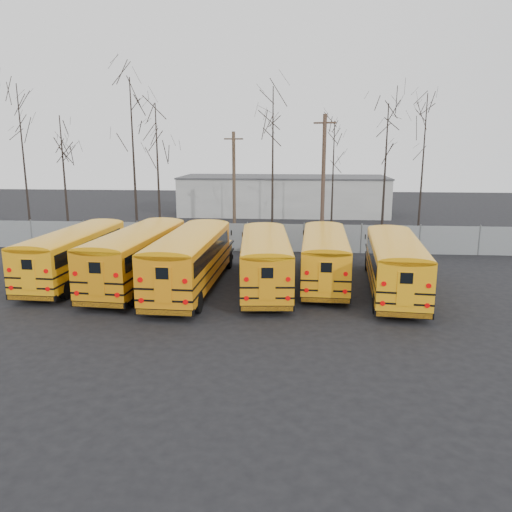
# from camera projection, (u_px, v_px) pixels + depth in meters

# --- Properties ---
(ground) EXTENTS (120.00, 120.00, 0.00)m
(ground) POSITION_uv_depth(u_px,v_px,m) (223.00, 303.00, 24.02)
(ground) COLOR black
(ground) RESTS_ON ground
(fence) EXTENTS (40.00, 0.04, 2.00)m
(fence) POSITION_uv_depth(u_px,v_px,m) (248.00, 237.00, 35.47)
(fence) COLOR gray
(fence) RESTS_ON ground
(distant_building) EXTENTS (22.00, 8.00, 4.00)m
(distant_building) POSITION_uv_depth(u_px,v_px,m) (283.00, 196.00, 54.56)
(distant_building) COLOR beige
(distant_building) RESTS_ON ground
(bus_a) EXTENTS (2.83, 10.65, 2.96)m
(bus_a) POSITION_uv_depth(u_px,v_px,m) (75.00, 250.00, 27.57)
(bus_a) COLOR black
(bus_a) RESTS_ON ground
(bus_b) EXTENTS (3.32, 11.29, 3.12)m
(bus_b) POSITION_uv_depth(u_px,v_px,m) (138.00, 252.00, 26.73)
(bus_b) COLOR black
(bus_b) RESTS_ON ground
(bus_c) EXTENTS (2.94, 11.32, 3.15)m
(bus_c) POSITION_uv_depth(u_px,v_px,m) (191.00, 256.00, 25.75)
(bus_c) COLOR black
(bus_c) RESTS_ON ground
(bus_d) EXTENTS (3.28, 10.69, 2.95)m
(bus_d) POSITION_uv_depth(u_px,v_px,m) (265.00, 256.00, 26.10)
(bus_d) COLOR black
(bus_d) RESTS_ON ground
(bus_e) EXTENTS (2.73, 10.31, 2.86)m
(bus_e) POSITION_uv_depth(u_px,v_px,m) (325.00, 253.00, 27.14)
(bus_e) COLOR black
(bus_e) RESTS_ON ground
(bus_f) EXTENTS (3.33, 10.69, 2.95)m
(bus_f) POSITION_uv_depth(u_px,v_px,m) (395.00, 260.00, 25.20)
(bus_f) COLOR black
(bus_f) RESTS_ON ground
(utility_pole_left) EXTENTS (1.50, 0.38, 8.46)m
(utility_pole_left) POSITION_uv_depth(u_px,v_px,m) (234.00, 185.00, 39.54)
(utility_pole_left) COLOR #483729
(utility_pole_left) RESTS_ON ground
(utility_pole_right) EXTENTS (1.67, 0.68, 9.68)m
(utility_pole_right) POSITION_uv_depth(u_px,v_px,m) (323.00, 178.00, 37.90)
(utility_pole_right) COLOR #473428
(utility_pole_right) RESTS_ON ground
(tree_0) EXTENTS (0.26, 0.26, 12.23)m
(tree_0) POSITION_uv_depth(u_px,v_px,m) (24.00, 161.00, 40.92)
(tree_0) COLOR black
(tree_0) RESTS_ON ground
(tree_1) EXTENTS (0.26, 0.26, 9.55)m
(tree_1) POSITION_uv_depth(u_px,v_px,m) (65.00, 181.00, 37.44)
(tree_1) COLOR black
(tree_1) RESTS_ON ground
(tree_2) EXTENTS (0.26, 0.26, 12.27)m
(tree_2) POSITION_uv_depth(u_px,v_px,m) (134.00, 162.00, 37.66)
(tree_2) COLOR black
(tree_2) RESTS_ON ground
(tree_3) EXTENTS (0.26, 0.26, 10.38)m
(tree_3) POSITION_uv_depth(u_px,v_px,m) (158.00, 176.00, 36.78)
(tree_3) COLOR black
(tree_3) RESTS_ON ground
(tree_4) EXTENTS (0.26, 0.26, 11.53)m
(tree_4) POSITION_uv_depth(u_px,v_px,m) (273.00, 168.00, 36.60)
(tree_4) COLOR black
(tree_4) RESTS_ON ground
(tree_5) EXTENTS (0.26, 0.26, 9.28)m
(tree_5) POSITION_uv_depth(u_px,v_px,m) (333.00, 181.00, 39.91)
(tree_5) COLOR black
(tree_5) RESTS_ON ground
(tree_6) EXTENTS (0.26, 0.26, 10.56)m
(tree_6) POSITION_uv_depth(u_px,v_px,m) (385.00, 173.00, 39.33)
(tree_6) COLOR black
(tree_6) RESTS_ON ground
(tree_7) EXTENTS (0.26, 0.26, 11.24)m
(tree_7) POSITION_uv_depth(u_px,v_px,m) (422.00, 169.00, 38.68)
(tree_7) COLOR black
(tree_7) RESTS_ON ground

